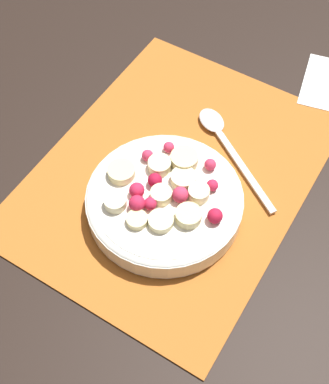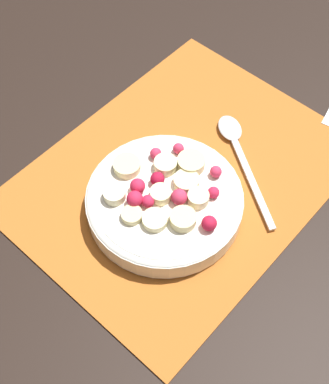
{
  "view_description": "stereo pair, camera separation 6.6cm",
  "coord_description": "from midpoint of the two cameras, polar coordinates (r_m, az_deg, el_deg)",
  "views": [
    {
      "loc": [
        0.37,
        0.21,
        0.59
      ],
      "look_at": [
        0.06,
        0.02,
        0.04
      ],
      "focal_mm": 50.0,
      "sensor_mm": 36.0,
      "label": 1
    },
    {
      "loc": [
        0.33,
        0.26,
        0.59
      ],
      "look_at": [
        0.06,
        0.02,
        0.04
      ],
      "focal_mm": 50.0,
      "sensor_mm": 36.0,
      "label": 2
    }
  ],
  "objects": [
    {
      "name": "fruit_bowl",
      "position": [
        0.67,
        -2.79,
        -1.02
      ],
      "size": [
        0.2,
        0.2,
        0.05
      ],
      "color": "silver",
      "rests_on": "placemat"
    },
    {
      "name": "spoon",
      "position": [
        0.76,
        3.56,
        5.94
      ],
      "size": [
        0.12,
        0.17,
        0.01
      ],
      "rotation": [
        0.0,
        0.0,
        4.13
      ],
      "color": "silver",
      "rests_on": "placemat"
    },
    {
      "name": "placemat",
      "position": [
        0.72,
        -1.54,
        1.82
      ],
      "size": [
        0.44,
        0.34,
        0.01
      ],
      "color": "#B26023",
      "rests_on": "ground_plane"
    },
    {
      "name": "ground_plane",
      "position": [
        0.73,
        -1.54,
        1.68
      ],
      "size": [
        3.0,
        3.0,
        0.0
      ],
      "primitive_type": "plane",
      "color": "black"
    }
  ]
}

